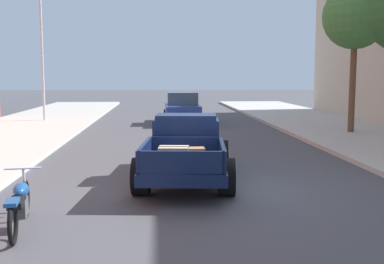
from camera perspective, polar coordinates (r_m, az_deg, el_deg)
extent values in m
plane|color=#47474C|center=(10.57, 1.61, -6.85)|extent=(140.00, 140.00, 0.00)
cube|color=#0F1938|center=(11.15, -0.75, -3.29)|extent=(2.22, 5.05, 0.24)
cube|color=#0F1938|center=(11.42, -0.69, -0.41)|extent=(1.66, 1.24, 0.80)
cube|color=#0F1938|center=(11.32, -0.70, 1.87)|extent=(1.52, 1.07, 0.12)
cube|color=#3D4C5B|center=(11.97, -0.60, 0.70)|extent=(1.32, 0.17, 0.44)
cube|color=#0F1938|center=(12.73, -0.49, -0.28)|extent=(1.46, 1.62, 0.52)
cube|color=silver|center=(13.52, -0.38, 0.06)|extent=(0.69, 0.16, 0.47)
cube|color=#0F1938|center=(9.75, -1.05, -3.94)|extent=(1.88, 2.25, 0.04)
cube|color=#0F1938|center=(9.78, -5.80, -2.64)|extent=(0.28, 2.10, 0.44)
cube|color=#0F1938|center=(9.71, 3.73, -2.68)|extent=(0.28, 2.10, 0.44)
cube|color=#0F1938|center=(8.72, -1.33, -3.78)|extent=(1.62, 0.23, 0.44)
cube|color=#0F1938|center=(10.71, -0.83, -1.77)|extent=(1.62, 0.23, 0.44)
cylinder|color=black|center=(12.57, -4.63, -2.80)|extent=(0.43, 0.83, 0.80)
cylinder|color=silver|center=(12.59, -5.46, -2.79)|extent=(0.07, 0.65, 0.66)
cylinder|color=silver|center=(12.59, -5.51, -2.79)|extent=(0.04, 0.24, 0.24)
cylinder|color=black|center=(12.51, 3.59, -2.83)|extent=(0.43, 0.83, 0.80)
cylinder|color=silver|center=(12.52, 4.44, -2.83)|extent=(0.07, 0.65, 0.66)
cylinder|color=silver|center=(12.52, 4.48, -2.83)|extent=(0.04, 0.24, 0.24)
cylinder|color=black|center=(9.94, -6.24, -5.43)|extent=(0.43, 0.83, 0.80)
cylinder|color=silver|center=(9.96, -7.30, -5.41)|extent=(0.07, 0.65, 0.66)
cylinder|color=silver|center=(9.97, -7.35, -5.41)|extent=(0.04, 0.24, 0.24)
cylinder|color=black|center=(9.87, 4.20, -5.49)|extent=(0.43, 0.83, 0.80)
cylinder|color=silver|center=(9.88, 5.28, -5.49)|extent=(0.07, 0.65, 0.66)
cylinder|color=silver|center=(9.88, 5.34, -5.49)|extent=(0.04, 0.24, 0.24)
cube|color=gray|center=(9.38, -2.24, -3.02)|extent=(0.64, 0.50, 0.40)
cube|color=#3D2D1E|center=(9.38, -2.24, -3.02)|extent=(0.62, 0.11, 0.42)
cube|color=olive|center=(10.01, 0.28, -2.73)|extent=(0.45, 0.33, 0.28)
torus|color=black|center=(8.94, -19.67, -7.63)|extent=(0.17, 0.67, 0.67)
torus|color=black|center=(7.56, -21.05, -10.36)|extent=(0.17, 0.67, 0.67)
cube|color=#4C4C51|center=(8.18, -20.36, -8.64)|extent=(0.30, 0.47, 0.28)
ellipsoid|color=navy|center=(8.37, -20.20, -6.67)|extent=(0.33, 0.55, 0.24)
cube|color=black|center=(7.91, -20.65, -8.07)|extent=(0.30, 0.59, 0.10)
cylinder|color=silver|center=(8.81, -19.80, -5.84)|extent=(0.09, 0.26, 0.58)
cylinder|color=silver|center=(8.64, -19.98, -4.20)|extent=(0.62, 0.13, 0.04)
cube|color=navy|center=(7.47, -21.15, -8.01)|extent=(0.24, 0.42, 0.06)
cube|color=#284293|center=(24.49, -1.24, 2.47)|extent=(1.72, 4.30, 0.80)
cube|color=#384C5B|center=(24.29, -1.22, 4.14)|extent=(1.52, 2.00, 0.64)
cylinder|color=black|center=(25.77, -3.21, 2.06)|extent=(0.22, 0.66, 0.66)
cylinder|color=black|center=(25.85, 0.45, 2.09)|extent=(0.22, 0.66, 0.66)
cylinder|color=black|center=(23.20, -3.11, 1.52)|extent=(0.22, 0.66, 0.66)
cylinder|color=black|center=(23.29, 0.96, 1.55)|extent=(0.22, 0.66, 0.66)
cylinder|color=#B2B2B7|center=(26.03, -17.93, 11.31)|extent=(0.12, 0.12, 9.00)
cylinder|color=brown|center=(20.66, 19.01, 5.22)|extent=(0.26, 0.26, 3.77)
sphere|color=#3D7538|center=(20.79, 19.33, 13.19)|extent=(2.67, 2.67, 2.67)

